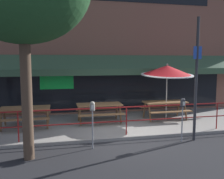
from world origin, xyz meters
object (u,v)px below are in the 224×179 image
picnic_table_left (25,112)px  parking_meter_near (92,111)px  street_sign_pole (196,78)px  picnic_table_right (165,105)px  parking_meter_far (183,107)px  patio_umbrella_right (167,71)px  picnic_table_centre (99,108)px

picnic_table_left → parking_meter_near: parking_meter_near is taller
picnic_table_left → street_sign_pole: (5.52, -2.46, 1.33)m
picnic_table_right → parking_meter_far: 2.72m
picnic_table_right → patio_umbrella_right: patio_umbrella_right is taller
picnic_table_centre → parking_meter_far: size_ratio=1.27×
picnic_table_right → parking_meter_far: parking_meter_far is taller
picnic_table_right → patio_umbrella_right: bearing=-90.0°
parking_meter_near → picnic_table_right: bearing=36.9°
picnic_table_centre → street_sign_pole: 3.98m
picnic_table_left → picnic_table_right: size_ratio=1.00×
parking_meter_near → street_sign_pole: street_sign_pole is taller
parking_meter_near → street_sign_pole: bearing=0.9°
picnic_table_left → parking_meter_near: 3.35m
picnic_table_centre → parking_meter_far: 3.50m
picnic_table_right → street_sign_pole: bearing=-92.8°
picnic_table_centre → patio_umbrella_right: 3.19m
patio_umbrella_right → parking_meter_near: 4.40m
picnic_table_right → parking_meter_near: bearing=-143.1°
parking_meter_near → picnic_table_centre: bearing=76.2°
picnic_table_centre → patio_umbrella_right: bearing=-3.8°
picnic_table_right → parking_meter_near: (-3.48, -2.62, 0.44)m
patio_umbrella_right → street_sign_pole: street_sign_pole is taller
picnic_table_left → parking_meter_far: parking_meter_far is taller
patio_umbrella_right → street_sign_pole: size_ratio=0.60×
picnic_table_left → parking_meter_near: bearing=-49.3°
picnic_table_left → parking_meter_far: bearing=-26.5°
parking_meter_near → parking_meter_far: bearing=-0.1°
picnic_table_left → picnic_table_centre: (2.82, 0.15, 0.00)m
picnic_table_centre → picnic_table_right: (2.82, -0.05, 0.00)m
picnic_table_right → parking_meter_near: parking_meter_near is taller
picnic_table_right → street_sign_pole: size_ratio=0.46×
picnic_table_left → parking_meter_near: size_ratio=1.27×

